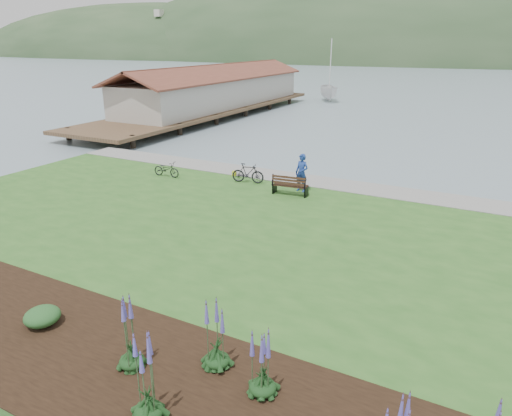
% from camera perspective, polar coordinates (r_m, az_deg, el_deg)
% --- Properties ---
extents(ground, '(600.00, 600.00, 0.00)m').
position_cam_1_polar(ground, '(19.67, 1.54, -3.12)').
color(ground, slate).
rests_on(ground, ground).
extents(lawn, '(34.00, 20.00, 0.40)m').
position_cam_1_polar(lawn, '(17.97, -1.27, -4.77)').
color(lawn, '#2C5D20').
rests_on(lawn, ground).
extents(shoreline_path, '(34.00, 2.20, 0.03)m').
position_cam_1_polar(shoreline_path, '(25.55, 8.39, 3.20)').
color(shoreline_path, gray).
rests_on(shoreline_path, lawn).
extents(garden_bed, '(24.00, 4.40, 0.04)m').
position_cam_1_polar(garden_bed, '(10.94, -7.65, -22.28)').
color(garden_bed, black).
rests_on(garden_bed, lawn).
extents(pier_pavilion, '(8.00, 36.00, 5.40)m').
position_cam_1_polar(pier_pavilion, '(52.16, -5.07, 14.43)').
color(pier_pavilion, '#4C3826').
rests_on(pier_pavilion, ground).
extents(park_bench, '(1.81, 0.88, 1.09)m').
position_cam_1_polar(park_bench, '(23.10, 4.24, 2.90)').
color(park_bench, black).
rests_on(park_bench, lawn).
extents(person, '(0.95, 0.75, 2.31)m').
position_cam_1_polar(person, '(23.61, 5.75, 4.79)').
color(person, navy).
rests_on(person, lawn).
extents(bicycle_a, '(0.62, 1.70, 0.88)m').
position_cam_1_polar(bicycle_a, '(26.81, -11.14, 4.79)').
color(bicycle_a, black).
rests_on(bicycle_a, lawn).
extents(bicycle_b, '(0.88, 1.87, 1.09)m').
position_cam_1_polar(bicycle_b, '(25.12, -1.02, 4.38)').
color(bicycle_b, black).
rests_on(bicycle_b, lawn).
extents(sailboat, '(13.18, 13.26, 25.75)m').
position_cam_1_polar(sailboat, '(65.08, 9.05, 13.05)').
color(sailboat, silver).
rests_on(sailboat, ground).
extents(pannier, '(0.21, 0.29, 0.29)m').
position_cam_1_polar(pannier, '(26.57, -2.74, 4.35)').
color(pannier, '#C9CF18').
rests_on(pannier, lawn).
extents(echium_0, '(0.62, 0.62, 2.38)m').
position_cam_1_polar(echium_0, '(9.98, -13.63, -20.05)').
color(echium_0, black).
rests_on(echium_0, garden_bed).
extents(echium_1, '(0.62, 0.62, 1.83)m').
position_cam_1_polar(echium_1, '(10.43, 0.84, -19.15)').
color(echium_1, black).
rests_on(echium_1, garden_bed).
extents(echium_4, '(0.62, 0.62, 2.36)m').
position_cam_1_polar(echium_4, '(11.33, -15.65, -14.52)').
color(echium_4, black).
rests_on(echium_4, garden_bed).
extents(echium_5, '(0.62, 0.62, 2.06)m').
position_cam_1_polar(echium_5, '(11.16, -4.95, -15.92)').
color(echium_5, black).
rests_on(echium_5, garden_bed).
extents(shrub_0, '(0.97, 0.97, 0.48)m').
position_cam_1_polar(shrub_0, '(14.10, -25.16, -12.15)').
color(shrub_0, '#1E4C21').
rests_on(shrub_0, garden_bed).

